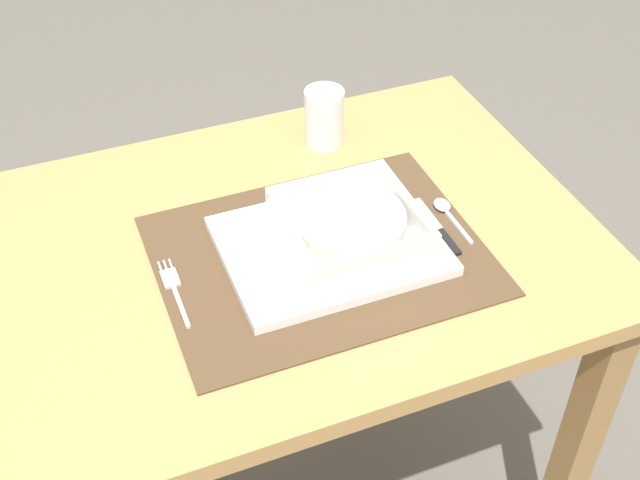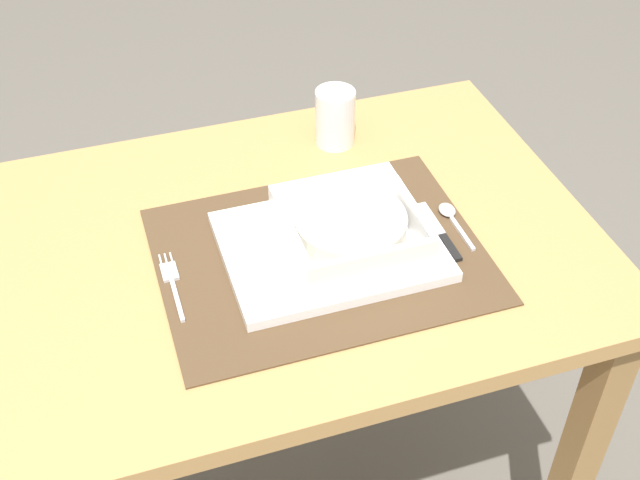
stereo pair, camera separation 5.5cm
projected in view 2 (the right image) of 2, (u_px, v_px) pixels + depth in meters
name	position (u px, v px, depth m)	size (l,w,h in m)	color
dining_table	(296.00, 296.00, 1.29)	(0.88, 0.65, 0.74)	#B2844C
placemat	(320.00, 255.00, 1.18)	(0.46, 0.36, 0.00)	#4C3823
serving_plate	(330.00, 246.00, 1.18)	(0.30, 0.24, 0.02)	white
porridge_bowl	(350.00, 229.00, 1.16)	(0.19, 0.19, 0.05)	white
fork	(172.00, 280.00, 1.13)	(0.02, 0.14, 0.00)	silver
spoon	(450.00, 214.00, 1.24)	(0.02, 0.11, 0.01)	silver
butter_knife	(442.00, 235.00, 1.20)	(0.01, 0.13, 0.01)	black
bread_knife	(430.00, 239.00, 1.20)	(0.01, 0.13, 0.01)	#59331E
drinking_glass	(335.00, 119.00, 1.36)	(0.07, 0.07, 0.10)	white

